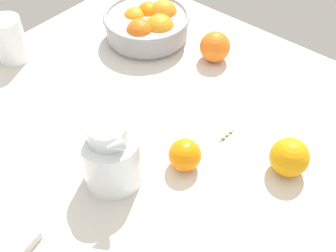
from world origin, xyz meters
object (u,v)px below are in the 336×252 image
at_px(juice_glass, 10,41).
at_px(loose_orange_0, 215,47).
at_px(loose_orange_1, 185,155).
at_px(juice_pitcher, 112,158).
at_px(loose_orange_2, 289,157).
at_px(fruit_bowl, 148,25).

distance_m(juice_glass, loose_orange_0, 0.52).
distance_m(juice_glass, loose_orange_1, 0.57).
xyz_separation_m(juice_glass, loose_orange_1, (0.57, 0.01, -0.02)).
xyz_separation_m(juice_pitcher, loose_orange_0, (-0.07, 0.44, -0.02)).
bearing_deg(loose_orange_2, juice_glass, -169.89).
height_order(juice_glass, loose_orange_2, juice_glass).
bearing_deg(loose_orange_0, loose_orange_2, -32.05).
height_order(juice_pitcher, juice_glass, juice_pitcher).
bearing_deg(juice_pitcher, juice_glass, 167.31).
relative_size(fruit_bowl, juice_pitcher, 1.46).
bearing_deg(juice_pitcher, loose_orange_2, 42.92).
distance_m(fruit_bowl, juice_pitcher, 0.48).
height_order(juice_pitcher, loose_orange_0, juice_pitcher).
bearing_deg(loose_orange_1, loose_orange_2, 36.93).
distance_m(loose_orange_1, loose_orange_2, 0.21).
relative_size(fruit_bowl, loose_orange_0, 2.97).
distance_m(juice_pitcher, loose_orange_2, 0.35).
distance_m(juice_pitcher, juice_glass, 0.49).
bearing_deg(loose_orange_2, loose_orange_1, -143.07).
height_order(loose_orange_1, loose_orange_2, loose_orange_2).
height_order(juice_pitcher, loose_orange_2, juice_pitcher).
bearing_deg(fruit_bowl, loose_orange_2, -17.41).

